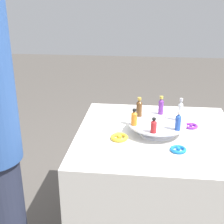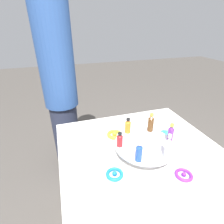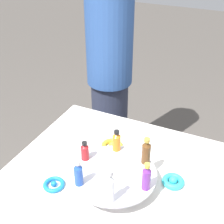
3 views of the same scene
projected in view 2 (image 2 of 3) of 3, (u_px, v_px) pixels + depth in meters
party_table at (139, 194)px, 1.19m from camera, size 0.96×0.96×0.72m
display_stand at (144, 147)px, 1.00m from camera, size 0.34×0.34×0.07m
bottle_clear at (168, 147)px, 0.86m from camera, size 0.03×0.03×0.14m
bottle_purple at (171, 134)px, 0.98m from camera, size 0.03×0.03×0.12m
bottle_brown at (151, 123)px, 1.09m from camera, size 0.04×0.04×0.12m
bottle_orange at (128, 126)px, 1.07m from camera, size 0.04×0.04×0.10m
bottle_red at (120, 140)px, 0.96m from camera, size 0.03×0.03×0.09m
bottle_blue at (139, 152)px, 0.85m from camera, size 0.03×0.03×0.11m
ribbon_bow_teal at (166, 134)px, 1.17m from camera, size 0.09×0.09×0.03m
ribbon_bow_gold at (115, 134)px, 1.17m from camera, size 0.10×0.10×0.03m
ribbon_bow_blue at (115, 174)px, 0.87m from camera, size 0.09×0.09×0.02m
ribbon_bow_purple at (184, 175)px, 0.86m from camera, size 0.09×0.09×0.02m
person_figure at (60, 89)px, 1.54m from camera, size 0.29×0.29×1.73m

